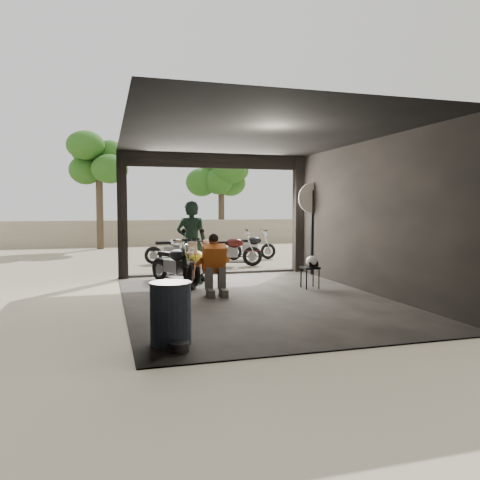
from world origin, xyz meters
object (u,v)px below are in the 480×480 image
outside_bike_b (231,248)px  outside_bike_c (251,245)px  left_bike (175,261)px  outside_bike_a (173,247)px  mechanic (215,266)px  helmet (312,261)px  main_bike (197,262)px  sign_post (313,213)px  rider (192,243)px  oil_drum (171,314)px  stool (310,270)px

outside_bike_b → outside_bike_c: 1.94m
left_bike → outside_bike_a: (0.53, 4.04, -0.02)m
mechanic → helmet: size_ratio=4.52×
mechanic → main_bike: bearing=98.2°
left_bike → sign_post: 3.91m
main_bike → left_bike: (-0.47, 0.37, -0.00)m
left_bike → outside_bike_c: left_bike is taller
main_bike → outside_bike_b: (1.66, 3.23, 0.02)m
rider → mechanic: rider is taller
outside_bike_b → mechanic: size_ratio=1.38×
outside_bike_c → oil_drum: (-4.04, -9.30, -0.11)m
main_bike → outside_bike_c: 5.55m
outside_bike_a → rider: 4.18m
outside_bike_c → mechanic: 6.68m
left_bike → outside_bike_a: size_ratio=1.03×
rider → outside_bike_c: bearing=-100.8°
rider → oil_drum: bearing=98.3°
outside_bike_b → outside_bike_c: bearing=-22.2°
mechanic → oil_drum: 3.47m
helmet → mechanic: bearing=-159.2°
outside_bike_b → sign_post: sign_post is taller
outside_bike_a → stool: 5.97m
outside_bike_a → outside_bike_c: bearing=-79.9°
outside_bike_c → outside_bike_b: bearing=144.6°
outside_bike_b → left_bike: bearing=157.7°
sign_post → stool: bearing=-112.2°
sign_post → helmet: bearing=-111.2°
outside_bike_c → rider: (-2.90, -4.54, 0.46)m
outside_bike_b → stool: outside_bike_b is taller
mechanic → oil_drum: mechanic is taller
rider → mechanic: 1.62m
mechanic → helmet: mechanic is taller
outside_bike_b → sign_post: 3.11m
outside_bike_c → main_bike: bearing=150.8°
outside_bike_a → outside_bike_c: (2.75, 0.38, -0.01)m
stool → sign_post: 2.47m
rider → stool: (2.40, -1.37, -0.56)m
helmet → oil_drum: 4.94m
rider → helmet: size_ratio=7.27×
left_bike → outside_bike_a: 4.07m
main_bike → outside_bike_a: (0.06, 4.40, -0.02)m
outside_bike_c → helmet: size_ratio=5.71×
outside_bike_a → rider: (-0.15, -4.16, 0.45)m
outside_bike_c → sign_post: bearing=-172.6°
outside_bike_b → rider: size_ratio=0.86×
outside_bike_c → sign_post: size_ratio=0.63×
left_bike → outside_bike_c: 5.51m
outside_bike_a → outside_bike_b: bearing=-124.1°
main_bike → outside_bike_a: bearing=112.0°
left_bike → helmet: size_ratio=6.02×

